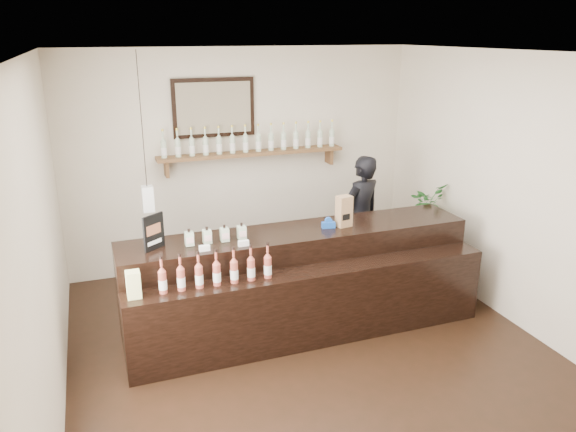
# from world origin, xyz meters

# --- Properties ---
(ground) EXTENTS (5.00, 5.00, 0.00)m
(ground) POSITION_xyz_m (0.00, 0.00, 0.00)
(ground) COLOR black
(ground) RESTS_ON ground
(room_shell) EXTENTS (5.00, 5.00, 5.00)m
(room_shell) POSITION_xyz_m (0.00, 0.00, 1.70)
(room_shell) COLOR beige
(room_shell) RESTS_ON ground
(back_wall_decor) EXTENTS (2.66, 0.96, 1.69)m
(back_wall_decor) POSITION_xyz_m (-0.14, 2.37, 1.75)
(back_wall_decor) COLOR brown
(back_wall_decor) RESTS_ON ground
(counter) EXTENTS (3.66, 1.01, 1.19)m
(counter) POSITION_xyz_m (0.09, 0.57, 0.48)
(counter) COLOR black
(counter) RESTS_ON ground
(promo_sign) EXTENTS (0.21, 0.16, 0.34)m
(promo_sign) POSITION_xyz_m (-1.35, 0.67, 1.19)
(promo_sign) COLOR black
(promo_sign) RESTS_ON counter
(paper_bag) EXTENTS (0.17, 0.14, 0.33)m
(paper_bag) POSITION_xyz_m (0.60, 0.66, 1.19)
(paper_bag) COLOR #886041
(paper_bag) RESTS_ON counter
(tape_dispenser) EXTENTS (0.15, 0.07, 0.12)m
(tape_dispenser) POSITION_xyz_m (0.42, 0.67, 1.07)
(tape_dispenser) COLOR #174AA7
(tape_dispenser) RESTS_ON counter
(side_cabinet) EXTENTS (0.50, 0.59, 0.73)m
(side_cabinet) POSITION_xyz_m (2.00, 1.25, 0.37)
(side_cabinet) COLOR brown
(side_cabinet) RESTS_ON ground
(potted_plant) EXTENTS (0.54, 0.51, 0.47)m
(potted_plant) POSITION_xyz_m (2.00, 1.25, 0.97)
(potted_plant) COLOR #2A692A
(potted_plant) RESTS_ON side_cabinet
(shopkeeper) EXTENTS (0.74, 0.60, 1.75)m
(shopkeeper) POSITION_xyz_m (1.25, 1.55, 0.88)
(shopkeeper) COLOR black
(shopkeeper) RESTS_ON ground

